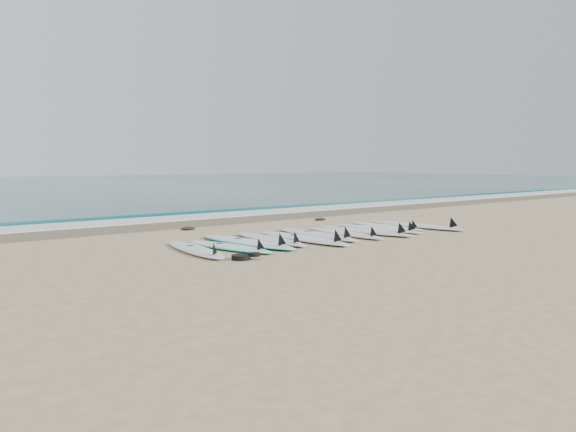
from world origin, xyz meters
TOP-DOWN VIEW (x-y plane):
  - ground at (0.00, 0.00)m, footprint 120.00×120.00m
  - wet_sand_band at (0.00, 4.10)m, footprint 120.00×1.80m
  - foam_band at (0.00, 5.50)m, footprint 120.00×1.40m
  - wave_crest at (0.00, 7.00)m, footprint 120.00×1.00m
  - surfboard_0 at (-3.15, -0.16)m, footprint 0.86×2.47m
  - surfboard_1 at (-2.47, -0.19)m, footprint 0.92×2.40m
  - surfboard_2 at (-1.87, 0.04)m, footprint 0.88×2.80m
  - surfboard_3 at (-1.26, 0.07)m, footprint 0.74×2.58m
  - surfboard_4 at (-0.65, -0.27)m, footprint 0.59×2.81m
  - surfboard_5 at (-0.02, 0.01)m, footprint 0.76×2.79m
  - surfboard_6 at (0.64, -0.21)m, footprint 0.70×2.49m
  - surfboard_7 at (1.25, -0.23)m, footprint 0.87×2.77m
  - surfboard_8 at (1.90, -0.08)m, footprint 0.75×2.52m
  - surfboard_9 at (2.44, 0.16)m, footprint 0.58×2.31m
  - surfboard_10 at (3.10, -0.27)m, footprint 0.76×2.85m
  - seaweed_near at (-1.58, 2.94)m, footprint 0.37×0.29m
  - seaweed_far at (2.41, 2.60)m, footprint 0.35×0.27m
  - leash_coil at (-2.93, -1.35)m, footprint 0.46×0.36m

SIDE VIEW (x-z plane):
  - ground at x=0.00m, z-range 0.00..0.00m
  - wet_sand_band at x=0.00m, z-range 0.00..0.01m
  - foam_band at x=0.00m, z-range 0.00..0.04m
  - seaweed_far at x=2.41m, z-range 0.00..0.07m
  - seaweed_near at x=-1.58m, z-range 0.00..0.07m
  - surfboard_9 at x=2.44m, z-range -0.10..0.19m
  - surfboard_1 at x=-2.47m, z-range -0.10..0.19m
  - leash_coil at x=-2.93m, z-range -0.01..0.10m
  - wave_crest at x=0.00m, z-range 0.00..0.10m
  - surfboard_2 at x=-1.87m, z-range -0.12..0.23m
  - surfboard_0 at x=-3.15m, z-range -0.10..0.21m
  - surfboard_6 at x=0.64m, z-range -0.10..0.21m
  - surfboard_8 at x=1.90m, z-range -0.10..0.21m
  - surfboard_3 at x=-1.26m, z-range -0.11..0.22m
  - surfboard_7 at x=1.25m, z-range -0.11..0.23m
  - surfboard_5 at x=-0.02m, z-range -0.12..0.24m
  - surfboard_4 at x=-0.65m, z-range -0.12..0.24m
  - surfboard_10 at x=3.10m, z-range -0.12..0.24m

